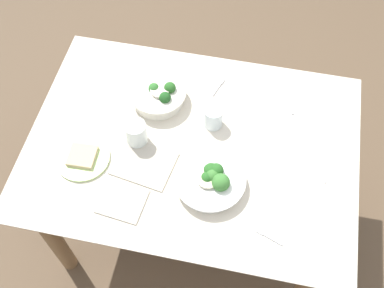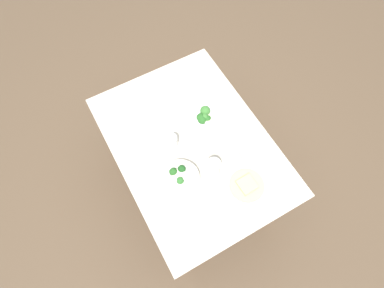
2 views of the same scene
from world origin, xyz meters
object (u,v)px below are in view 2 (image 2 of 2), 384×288
(water_glass_side, at_px, (171,141))
(fork_by_near_bowl, at_px, (209,86))
(broccoli_bowl_near, at_px, (180,179))
(broccoli_bowl_far, at_px, (206,119))
(bread_side_plate, at_px, (247,185))
(water_glass_center, at_px, (214,167))
(fork_by_far_bowl, at_px, (145,159))
(table_knife_right, at_px, (122,124))
(napkin_folded_upper, at_px, (249,148))
(napkin_folded_lower, at_px, (222,156))
(table_knife_left, at_px, (159,93))

(water_glass_side, bearing_deg, fork_by_near_bowl, 122.33)
(broccoli_bowl_near, height_order, water_glass_side, broccoli_bowl_near)
(broccoli_bowl_far, relative_size, bread_side_plate, 1.28)
(water_glass_center, distance_m, fork_by_far_bowl, 0.42)
(fork_by_far_bowl, height_order, fork_by_near_bowl, same)
(table_knife_right, distance_m, napkin_folded_upper, 0.82)
(fork_by_near_bowl, relative_size, napkin_folded_lower, 0.45)
(water_glass_center, height_order, napkin_folded_upper, water_glass_center)
(bread_side_plate, bearing_deg, fork_by_near_bowl, 166.84)
(broccoli_bowl_near, xyz_separation_m, napkin_folded_upper, (0.02, 0.47, -0.03))
(broccoli_bowl_far, bearing_deg, broccoli_bowl_near, -50.44)
(fork_by_far_bowl, xyz_separation_m, fork_by_near_bowl, (-0.28, 0.62, 0.00))
(table_knife_left, relative_size, napkin_folded_upper, 1.25)
(broccoli_bowl_far, distance_m, bread_side_plate, 0.50)
(napkin_folded_upper, bearing_deg, fork_by_near_bowl, 177.16)
(broccoli_bowl_near, xyz_separation_m, water_glass_side, (-0.24, 0.07, 0.01))
(fork_by_near_bowl, bearing_deg, bread_side_plate, 7.63)
(bread_side_plate, height_order, fork_by_near_bowl, bread_side_plate)
(broccoli_bowl_far, relative_size, napkin_folded_lower, 1.20)
(water_glass_center, distance_m, napkin_folded_upper, 0.27)
(water_glass_center, relative_size, fork_by_near_bowl, 1.04)
(broccoli_bowl_near, bearing_deg, fork_by_near_bowl, 135.61)
(broccoli_bowl_far, height_order, bread_side_plate, broccoli_bowl_far)
(napkin_folded_lower, bearing_deg, table_knife_left, -167.70)
(water_glass_center, relative_size, napkin_folded_lower, 0.47)
(napkin_folded_upper, xyz_separation_m, napkin_folded_lower, (-0.04, -0.17, 0.00))
(fork_by_far_bowl, distance_m, napkin_folded_lower, 0.47)
(bread_side_plate, bearing_deg, broccoli_bowl_near, -123.62)
(table_knife_right, bearing_deg, broccoli_bowl_near, 93.79)
(napkin_folded_lower, bearing_deg, water_glass_side, -133.26)
(napkin_folded_upper, height_order, napkin_folded_lower, same)
(broccoli_bowl_near, height_order, table_knife_right, broccoli_bowl_near)
(table_knife_left, xyz_separation_m, napkin_folded_upper, (0.65, 0.30, 0.00))
(fork_by_near_bowl, height_order, napkin_folded_upper, napkin_folded_upper)
(broccoli_bowl_far, relative_size, water_glass_side, 2.87)
(napkin_folded_lower, bearing_deg, broccoli_bowl_far, 172.98)
(table_knife_right, bearing_deg, fork_by_far_bowl, 82.98)
(bread_side_plate, relative_size, fork_by_near_bowl, 2.08)
(broccoli_bowl_far, xyz_separation_m, water_glass_center, (0.31, -0.13, 0.02))
(broccoli_bowl_far, distance_m, table_knife_right, 0.54)
(fork_by_near_bowl, bearing_deg, napkin_folded_lower, -0.72)
(broccoli_bowl_near, relative_size, bread_side_plate, 1.11)
(water_glass_center, relative_size, napkin_folded_upper, 0.64)
(napkin_folded_upper, relative_size, napkin_folded_lower, 0.74)
(broccoli_bowl_near, distance_m, water_glass_center, 0.21)
(table_knife_right, relative_size, napkin_folded_lower, 0.99)
(water_glass_center, xyz_separation_m, fork_by_near_bowl, (-0.55, 0.29, -0.05))
(table_knife_right, bearing_deg, water_glass_side, 115.05)
(broccoli_bowl_far, relative_size, fork_by_far_bowl, 2.64)
(bread_side_plate, relative_size, fork_by_far_bowl, 2.07)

